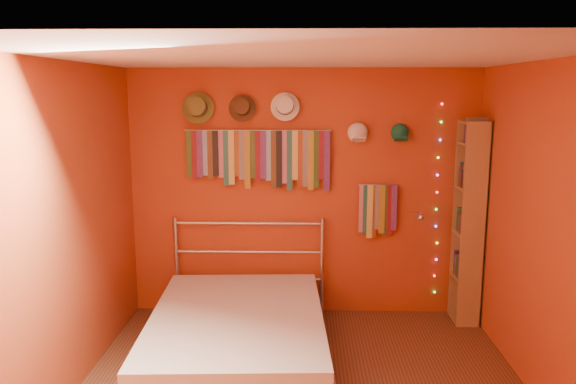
# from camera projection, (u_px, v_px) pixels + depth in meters

# --- Properties ---
(back_wall) EXTENTS (3.50, 0.02, 2.50)m
(back_wall) POSITION_uv_depth(u_px,v_px,m) (303.00, 193.00, 5.69)
(back_wall) COLOR maroon
(back_wall) RESTS_ON ground
(right_wall) EXTENTS (0.02, 3.50, 2.50)m
(right_wall) POSITION_uv_depth(u_px,v_px,m) (553.00, 240.00, 3.91)
(right_wall) COLOR maroon
(right_wall) RESTS_ON ground
(left_wall) EXTENTS (0.02, 3.50, 2.50)m
(left_wall) POSITION_uv_depth(u_px,v_px,m) (59.00, 236.00, 4.01)
(left_wall) COLOR maroon
(left_wall) RESTS_ON ground
(ceiling) EXTENTS (3.50, 3.50, 0.02)m
(ceiling) POSITION_uv_depth(u_px,v_px,m) (304.00, 57.00, 3.74)
(ceiling) COLOR white
(ceiling) RESTS_ON back_wall
(tie_rack) EXTENTS (1.45, 0.03, 0.60)m
(tie_rack) POSITION_uv_depth(u_px,v_px,m) (260.00, 156.00, 5.56)
(tie_rack) COLOR #B7B7BC
(tie_rack) RESTS_ON back_wall
(small_tie_rack) EXTENTS (0.40, 0.03, 0.55)m
(small_tie_rack) POSITION_uv_depth(u_px,v_px,m) (378.00, 209.00, 5.63)
(small_tie_rack) COLOR #B7B7BC
(small_tie_rack) RESTS_ON back_wall
(fedora_olive) EXTENTS (0.31, 0.17, 0.31)m
(fedora_olive) POSITION_uv_depth(u_px,v_px,m) (197.00, 107.00, 5.46)
(fedora_olive) COLOR olive
(fedora_olive) RESTS_ON back_wall
(fedora_brown) EXTENTS (0.27, 0.14, 0.26)m
(fedora_brown) POSITION_uv_depth(u_px,v_px,m) (242.00, 107.00, 5.46)
(fedora_brown) COLOR #4F321C
(fedora_brown) RESTS_ON back_wall
(fedora_white) EXTENTS (0.28, 0.15, 0.28)m
(fedora_white) POSITION_uv_depth(u_px,v_px,m) (285.00, 106.00, 5.44)
(fedora_white) COLOR white
(fedora_white) RESTS_ON back_wall
(cap_white) EXTENTS (0.19, 0.24, 0.19)m
(cap_white) POSITION_uv_depth(u_px,v_px,m) (358.00, 133.00, 5.51)
(cap_white) COLOR white
(cap_white) RESTS_ON back_wall
(cap_green) EXTENTS (0.18, 0.22, 0.18)m
(cap_green) POSITION_uv_depth(u_px,v_px,m) (400.00, 133.00, 5.49)
(cap_green) COLOR #166548
(cap_green) RESTS_ON back_wall
(fairy_lights) EXTENTS (0.06, 0.02, 1.95)m
(fairy_lights) POSITION_uv_depth(u_px,v_px,m) (437.00, 201.00, 5.62)
(fairy_lights) COLOR #FF3333
(fairy_lights) RESTS_ON back_wall
(reading_lamp) EXTENTS (0.07, 0.28, 0.08)m
(reading_lamp) POSITION_uv_depth(u_px,v_px,m) (420.00, 217.00, 5.47)
(reading_lamp) COLOR #B7B7BC
(reading_lamp) RESTS_ON back_wall
(bookshelf) EXTENTS (0.25, 0.34, 2.00)m
(bookshelf) POSITION_uv_depth(u_px,v_px,m) (473.00, 222.00, 5.46)
(bookshelf) COLOR #A07948
(bookshelf) RESTS_ON ground
(bed) EXTENTS (1.62, 2.13, 1.01)m
(bed) POSITION_uv_depth(u_px,v_px,m) (237.00, 336.00, 4.74)
(bed) COLOR #B7B7BC
(bed) RESTS_ON ground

